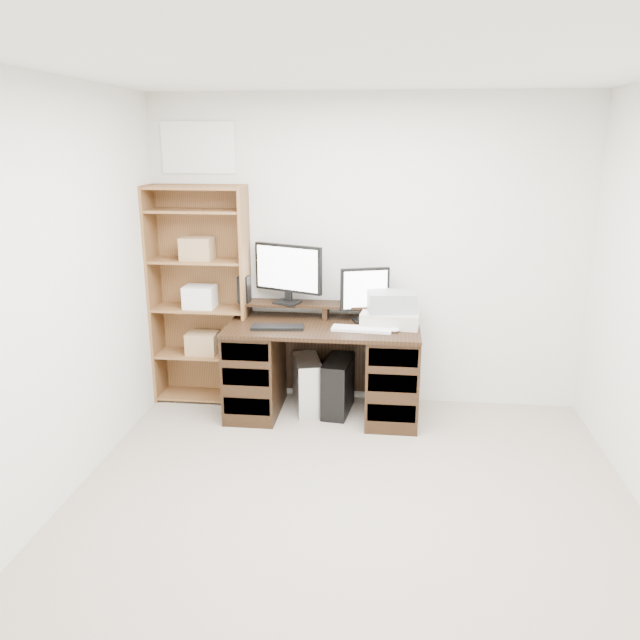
% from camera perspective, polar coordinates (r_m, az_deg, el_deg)
% --- Properties ---
extents(room, '(3.54, 4.04, 2.54)m').
position_cam_1_polar(room, '(3.13, 2.68, -0.35)').
color(room, '#A19381').
rests_on(room, ground).
extents(desk, '(1.50, 0.70, 0.75)m').
position_cam_1_polar(desk, '(4.98, 0.28, -4.42)').
color(desk, black).
rests_on(desk, ground).
extents(riser_shelf, '(1.40, 0.22, 0.12)m').
position_cam_1_polar(riser_shelf, '(5.04, 0.54, 1.25)').
color(riser_shelf, black).
rests_on(riser_shelf, desk).
extents(monitor_wide, '(0.57, 0.26, 0.47)m').
position_cam_1_polar(monitor_wide, '(4.99, -2.94, 4.53)').
color(monitor_wide, black).
rests_on(monitor_wide, riser_shelf).
extents(monitor_small, '(0.38, 0.19, 0.43)m').
position_cam_1_polar(monitor_small, '(4.93, 4.13, 2.54)').
color(monitor_small, black).
rests_on(monitor_small, desk).
extents(speaker, '(0.10, 0.10, 0.22)m').
position_cam_1_polar(speaker, '(5.08, -6.96, 2.81)').
color(speaker, black).
rests_on(speaker, riser_shelf).
extents(keyboard_black, '(0.41, 0.17, 0.02)m').
position_cam_1_polar(keyboard_black, '(4.78, -3.91, -0.66)').
color(keyboard_black, black).
rests_on(keyboard_black, desk).
extents(keyboard_white, '(0.46, 0.17, 0.02)m').
position_cam_1_polar(keyboard_white, '(4.73, 3.83, -0.84)').
color(keyboard_white, white).
rests_on(keyboard_white, desk).
extents(mouse, '(0.11, 0.09, 0.04)m').
position_cam_1_polar(mouse, '(4.71, 6.77, -0.91)').
color(mouse, silver).
rests_on(mouse, desk).
extents(printer, '(0.47, 0.38, 0.11)m').
position_cam_1_polar(printer, '(4.88, 6.48, 0.19)').
color(printer, '#BDB4A5').
rests_on(printer, desk).
extents(basket, '(0.39, 0.30, 0.15)m').
position_cam_1_polar(basket, '(4.85, 6.53, 1.68)').
color(basket, gray).
rests_on(basket, printer).
extents(tower_silver, '(0.31, 0.47, 0.44)m').
position_cam_1_polar(tower_silver, '(5.12, -1.16, -5.88)').
color(tower_silver, silver).
rests_on(tower_silver, ground).
extents(tower_black, '(0.24, 0.47, 0.45)m').
position_cam_1_polar(tower_black, '(5.07, 1.65, -6.03)').
color(tower_black, black).
rests_on(tower_black, ground).
extents(bookshelf, '(0.80, 0.30, 1.80)m').
position_cam_1_polar(bookshelf, '(5.23, -10.85, 2.36)').
color(bookshelf, brown).
rests_on(bookshelf, ground).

